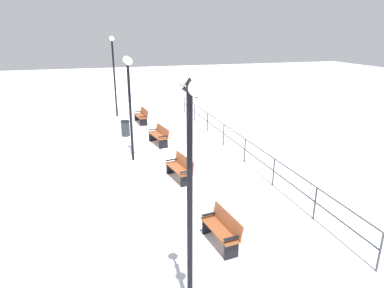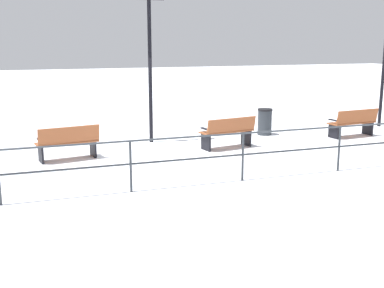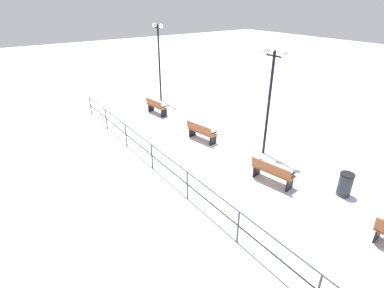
{
  "view_description": "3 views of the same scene",
  "coord_description": "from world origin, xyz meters",
  "views": [
    {
      "loc": [
        2.87,
        13.67,
        5.38
      ],
      "look_at": [
        -1.06,
        0.4,
        0.75
      ],
      "focal_mm": 31.9,
      "sensor_mm": 36.0,
      "label": 1
    },
    {
      "loc": [
        -12.32,
        3.12,
        2.97
      ],
      "look_at": [
        -0.8,
        -0.89,
        0.35
      ],
      "focal_mm": 45.34,
      "sensor_mm": 36.0,
      "label": 2
    },
    {
      "loc": [
        -7.81,
        -8.13,
        6.1
      ],
      "look_at": [
        -1.62,
        0.71,
        0.84
      ],
      "focal_mm": 28.34,
      "sensor_mm": 36.0,
      "label": 3
    }
  ],
  "objects": [
    {
      "name": "waterfront_railing",
      "position": [
        -3.16,
        0.0,
        0.72
      ],
      "size": [
        0.05,
        17.11,
        1.05
      ],
      "color": "#383D42",
      "rests_on": "ground"
    },
    {
      "name": "bench_nearest",
      "position": [
        0.07,
        -6.51,
        0.46
      ],
      "size": [
        0.7,
        1.63,
        0.88
      ],
      "rotation": [
        0.0,
        0.0,
        0.1
      ],
      "color": "brown",
      "rests_on": "ground"
    },
    {
      "name": "ground_plane",
      "position": [
        0.0,
        0.0,
        0.0
      ],
      "size": [
        80.0,
        80.0,
        0.0
      ],
      "primitive_type": "plane",
      "color": "white",
      "rests_on": "ground"
    },
    {
      "name": "lamppost_middle",
      "position": [
        1.39,
        -0.37,
        3.29
      ],
      "size": [
        0.31,
        1.19,
        4.39
      ],
      "color": "black",
      "rests_on": "ground"
    },
    {
      "name": "bench_third",
      "position": [
        -0.08,
        2.15,
        0.46
      ],
      "size": [
        0.79,
        1.6,
        0.89
      ],
      "rotation": [
        0.0,
        0.0,
        0.17
      ],
      "color": "brown",
      "rests_on": "ground"
    },
    {
      "name": "bench_second",
      "position": [
        -0.15,
        -2.18,
        0.47
      ],
      "size": [
        0.82,
        1.63,
        0.89
      ],
      "rotation": [
        0.0,
        0.0,
        0.18
      ],
      "color": "brown",
      "rests_on": "ground"
    },
    {
      "name": "trash_bin",
      "position": [
        1.31,
        -4.08,
        0.42
      ],
      "size": [
        0.47,
        0.47,
        0.84
      ],
      "color": "#2D3338",
      "rests_on": "ground"
    }
  ]
}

